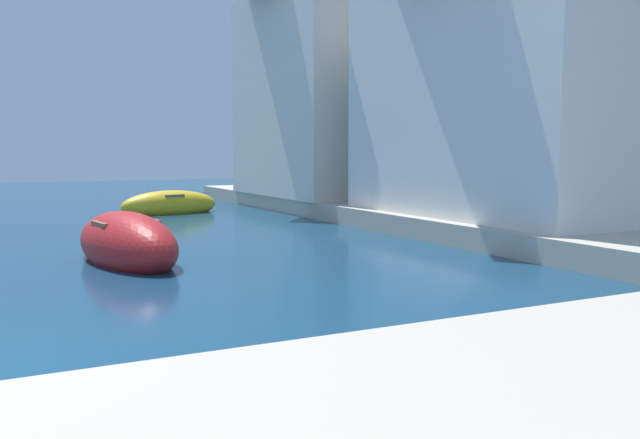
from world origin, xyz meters
The scene contains 5 objects.
quay_promenade centered at (4.32, -0.37, 0.25)m, with size 44.00×32.00×0.50m.
moored_boat_0 centered at (6.65, 15.07, 0.27)m, with size 3.46×1.67×0.98m.
moored_boat_5 centered at (3.36, 5.76, 0.34)m, with size 1.87×3.66×1.23m.
waterfront_building_main centered at (13.00, 5.88, 4.01)m, with size 5.61×8.23×6.92m.
waterfront_building_annex centered at (13.00, 14.52, 4.62)m, with size 6.54×7.33×8.11m.
Camera 1 is at (0.76, -7.16, 2.10)m, focal length 38.69 mm.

